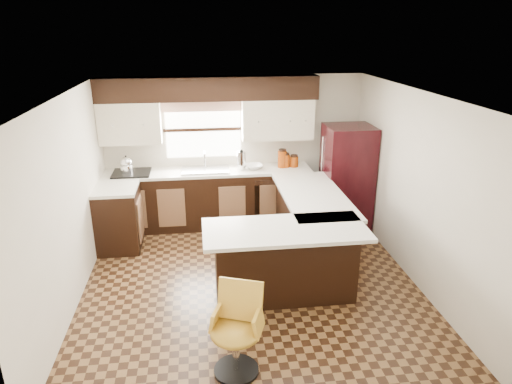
{
  "coord_description": "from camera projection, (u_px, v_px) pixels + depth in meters",
  "views": [
    {
      "loc": [
        -0.59,
        -5.11,
        3.13
      ],
      "look_at": [
        0.13,
        0.45,
        1.07
      ],
      "focal_mm": 32.0,
      "sensor_mm": 36.0,
      "label": 1
    }
  ],
  "objects": [
    {
      "name": "ceiling",
      "position": [
        249.0,
        95.0,
        5.08
      ],
      "size": [
        4.4,
        4.4,
        0.0
      ],
      "primitive_type": "plane",
      "rotation": [
        3.14,
        0.0,
        0.0
      ],
      "color": "silver",
      "rests_on": "wall_back"
    },
    {
      "name": "floor",
      "position": [
        250.0,
        282.0,
        5.91
      ],
      "size": [
        4.4,
        4.4,
        0.0
      ],
      "primitive_type": "plane",
      "color": "#49301A",
      "rests_on": "ground"
    },
    {
      "name": "peninsula_return",
      "position": [
        285.0,
        263.0,
        5.47
      ],
      "size": [
        1.65,
        0.6,
        0.9
      ],
      "primitive_type": "cube",
      "color": "black",
      "rests_on": "floor"
    },
    {
      "name": "canister_med",
      "position": [
        286.0,
        161.0,
        7.43
      ],
      "size": [
        0.13,
        0.13,
        0.21
      ],
      "primitive_type": "cylinder",
      "color": "#8E3507",
      "rests_on": "counter_back"
    },
    {
      "name": "base_cab_back",
      "position": [
        209.0,
        199.0,
        7.47
      ],
      "size": [
        3.3,
        0.6,
        0.9
      ],
      "primitive_type": "cube",
      "color": "black",
      "rests_on": "floor"
    },
    {
      "name": "canister_small",
      "position": [
        294.0,
        162.0,
        7.46
      ],
      "size": [
        0.14,
        0.14,
        0.17
      ],
      "primitive_type": "cylinder",
      "color": "#8E3507",
      "rests_on": "counter_back"
    },
    {
      "name": "canister_large",
      "position": [
        282.0,
        159.0,
        7.42
      ],
      "size": [
        0.14,
        0.14,
        0.27
      ],
      "primitive_type": "cylinder",
      "color": "#8E3507",
      "rests_on": "counter_back"
    },
    {
      "name": "counter_left",
      "position": [
        115.0,
        189.0,
        6.54
      ],
      "size": [
        0.6,
        0.7,
        0.04
      ],
      "primitive_type": "cube",
      "color": "silver",
      "rests_on": "base_cab_left"
    },
    {
      "name": "wall_front",
      "position": [
        284.0,
        297.0,
        3.45
      ],
      "size": [
        4.4,
        0.0,
        4.4
      ],
      "primitive_type": "plane",
      "rotation": [
        -1.57,
        0.0,
        0.0
      ],
      "color": "beige",
      "rests_on": "floor"
    },
    {
      "name": "base_cab_left",
      "position": [
        119.0,
        219.0,
        6.7
      ],
      "size": [
        0.6,
        0.7,
        0.9
      ],
      "primitive_type": "cube",
      "color": "black",
      "rests_on": "floor"
    },
    {
      "name": "counter_pen_return",
      "position": [
        285.0,
        230.0,
        5.23
      ],
      "size": [
        1.89,
        0.84,
        0.04
      ],
      "primitive_type": "cube",
      "color": "silver",
      "rests_on": "peninsula_return"
    },
    {
      "name": "soffit",
      "position": [
        208.0,
        88.0,
        6.98
      ],
      "size": [
        3.4,
        0.35,
        0.36
      ],
      "primitive_type": "cube",
      "color": "black",
      "rests_on": "wall_back"
    },
    {
      "name": "dishwasher",
      "position": [
        272.0,
        204.0,
        7.33
      ],
      "size": [
        0.58,
        0.03,
        0.78
      ],
      "primitive_type": "cube",
      "color": "black",
      "rests_on": "floor"
    },
    {
      "name": "mixing_bowl",
      "position": [
        254.0,
        167.0,
        7.38
      ],
      "size": [
        0.32,
        0.32,
        0.07
      ],
      "primitive_type": "imported",
      "rotation": [
        0.0,
        0.0,
        0.16
      ],
      "color": "white",
      "rests_on": "counter_back"
    },
    {
      "name": "peninsula_long",
      "position": [
        308.0,
        227.0,
        6.45
      ],
      "size": [
        0.6,
        1.95,
        0.9
      ],
      "primitive_type": "cube",
      "color": "black",
      "rests_on": "floor"
    },
    {
      "name": "wall_left",
      "position": [
        69.0,
        204.0,
        5.24
      ],
      "size": [
        0.0,
        4.4,
        4.4
      ],
      "primitive_type": "plane",
      "rotation": [
        1.57,
        0.0,
        1.57
      ],
      "color": "beige",
      "rests_on": "floor"
    },
    {
      "name": "upper_cab_right",
      "position": [
        277.0,
        119.0,
        7.28
      ],
      "size": [
        1.14,
        0.35,
        0.64
      ],
      "primitive_type": "cube",
      "color": "beige",
      "rests_on": "wall_back"
    },
    {
      "name": "wall_back",
      "position": [
        235.0,
        149.0,
        7.54
      ],
      "size": [
        4.4,
        0.0,
        4.4
      ],
      "primitive_type": "plane",
      "rotation": [
        1.57,
        0.0,
        0.0
      ],
      "color": "beige",
      "rests_on": "floor"
    },
    {
      "name": "valance",
      "position": [
        202.0,
        106.0,
        7.17
      ],
      "size": [
        1.3,
        0.06,
        0.18
      ],
      "primitive_type": "cube",
      "color": "#D19B93",
      "rests_on": "wall_back"
    },
    {
      "name": "counter_pen_long",
      "position": [
        313.0,
        195.0,
        6.29
      ],
      "size": [
        0.84,
        1.95,
        0.04
      ],
      "primitive_type": "cube",
      "color": "silver",
      "rests_on": "peninsula_long"
    },
    {
      "name": "bar_chair",
      "position": [
        236.0,
        333.0,
        4.24
      ],
      "size": [
        0.61,
        0.61,
        0.89
      ],
      "primitive_type": null,
      "rotation": [
        0.0,
        0.0,
        -0.36
      ],
      "color": "gold",
      "rests_on": "floor"
    },
    {
      "name": "upper_cab_left",
      "position": [
        130.0,
        123.0,
        7.01
      ],
      "size": [
        0.94,
        0.35,
        0.64
      ],
      "primitive_type": "cube",
      "color": "beige",
      "rests_on": "wall_back"
    },
    {
      "name": "percolator",
      "position": [
        241.0,
        160.0,
        7.31
      ],
      "size": [
        0.14,
        0.14,
        0.29
      ],
      "primitive_type": "cylinder",
      "color": "silver",
      "rests_on": "counter_back"
    },
    {
      "name": "sink",
      "position": [
        205.0,
        170.0,
        7.27
      ],
      "size": [
        0.75,
        0.45,
        0.03
      ],
      "primitive_type": "cube",
      "color": "#B2B2B7",
      "rests_on": "counter_back"
    },
    {
      "name": "counter_back",
      "position": [
        208.0,
        172.0,
        7.31
      ],
      "size": [
        3.3,
        0.6,
        0.04
      ],
      "primitive_type": "cube",
      "color": "silver",
      "rests_on": "base_cab_back"
    },
    {
      "name": "kettle",
      "position": [
        126.0,
        164.0,
        7.07
      ],
      "size": [
        0.2,
        0.2,
        0.27
      ],
      "primitive_type": null,
      "color": "silver",
      "rests_on": "cooktop"
    },
    {
      "name": "cooktop",
      "position": [
        132.0,
        173.0,
        7.13
      ],
      "size": [
        0.58,
        0.5,
        0.02
      ],
      "primitive_type": "cube",
      "color": "black",
      "rests_on": "counter_back"
    },
    {
      "name": "wall_right",
      "position": [
        415.0,
        188.0,
        5.75
      ],
      "size": [
        0.0,
        4.4,
        4.4
      ],
      "primitive_type": "plane",
      "rotation": [
        1.57,
        0.0,
        -1.57
      ],
      "color": "beige",
      "rests_on": "floor"
    },
    {
      "name": "window_pane",
      "position": [
        203.0,
        129.0,
        7.35
      ],
      "size": [
        1.2,
        0.02,
        0.9
      ],
      "primitive_type": "cube",
      "color": "white",
      "rests_on": "wall_back"
    },
    {
      "name": "refrigerator",
      "position": [
        346.0,
        178.0,
        7.23
      ],
      "size": [
        0.72,
        0.69,
        1.69
      ],
      "primitive_type": "cube",
      "color": "black",
      "rests_on": "floor"
    }
  ]
}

